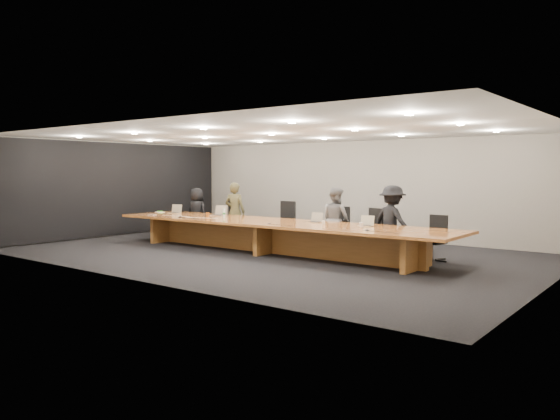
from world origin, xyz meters
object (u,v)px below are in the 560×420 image
(person_c, at_px, (336,219))
(av_box, at_px, (152,215))
(laptop_e, at_px, (366,221))
(water_bottle, at_px, (224,214))
(chair_mid_left, at_px, (282,223))
(paper_cup_near, at_px, (323,222))
(chair_left, at_px, (227,220))
(chair_far_left, at_px, (191,220))
(mic_right, at_px, (367,230))
(chair_mid_right, at_px, (337,228))
(chair_right, at_px, (369,231))
(person_d, at_px, (392,221))
(chair_far_right, at_px, (433,238))
(laptop_a, at_px, (174,209))
(mic_left, at_px, (180,217))
(amber_mug, at_px, (208,214))
(laptop_d, at_px, (315,217))
(mic_center, at_px, (269,223))
(laptop_b, at_px, (218,210))
(conference_table, at_px, (272,231))
(paper_cup_far, at_px, (361,225))
(person_a, at_px, (197,212))
(person_b, at_px, (235,212))

(person_c, distance_m, av_box, 5.02)
(laptop_e, distance_m, water_bottle, 3.88)
(chair_mid_left, bearing_deg, paper_cup_near, -25.06)
(chair_left, height_order, person_c, person_c)
(chair_far_left, distance_m, mic_right, 6.95)
(chair_mid_right, relative_size, chair_right, 1.00)
(chair_far_left, distance_m, person_d, 6.45)
(chair_far_right, xyz_separation_m, laptop_a, (-7.22, -0.84, 0.37))
(chair_far_left, bearing_deg, mic_left, -35.61)
(chair_mid_left, xyz_separation_m, mic_left, (-1.85, -1.85, 0.18))
(person_c, distance_m, laptop_a, 4.86)
(amber_mug, bearing_deg, chair_mid_right, 21.98)
(chair_mid_right, xyz_separation_m, laptop_a, (-4.74, -0.99, 0.33))
(laptop_d, distance_m, paper_cup_near, 0.45)
(laptop_e, relative_size, mic_center, 2.90)
(laptop_b, height_order, av_box, laptop_b)
(conference_table, xyz_separation_m, chair_left, (-2.61, 1.25, 0.04))
(laptop_b, bearing_deg, person_c, 5.61)
(chair_right, relative_size, water_bottle, 5.15)
(mic_center, bearing_deg, chair_far_left, 158.72)
(chair_mid_right, relative_size, mic_center, 10.53)
(person_c, relative_size, laptop_e, 5.14)
(chair_far_right, height_order, mic_center, chair_far_right)
(chair_mid_left, bearing_deg, laptop_e, -13.60)
(chair_left, distance_m, amber_mug, 1.31)
(chair_far_left, bearing_deg, paper_cup_far, 4.62)
(mic_right, bearing_deg, person_d, 100.21)
(laptop_a, bearing_deg, laptop_e, -13.78)
(person_a, height_order, paper_cup_near, person_a)
(mic_left, height_order, mic_center, mic_left)
(chair_right, bearing_deg, person_b, -159.37)
(chair_far_right, distance_m, amber_mug, 5.74)
(laptop_b, bearing_deg, amber_mug, -102.40)
(laptop_a, relative_size, amber_mug, 2.90)
(person_b, bearing_deg, mic_left, 62.14)
(chair_left, xyz_separation_m, paper_cup_near, (3.94, -1.09, 0.23))
(person_a, relative_size, person_b, 0.88)
(amber_mug, bearing_deg, mic_center, -12.78)
(person_c, bearing_deg, mic_right, 152.88)
(chair_left, distance_m, mic_left, 1.81)
(chair_mid_left, bearing_deg, mic_right, -22.69)
(chair_mid_left, xyz_separation_m, laptop_b, (-1.43, -0.91, 0.31))
(laptop_d, relative_size, laptop_e, 1.01)
(water_bottle, xyz_separation_m, mic_center, (1.92, -0.56, -0.09))
(person_c, distance_m, paper_cup_near, 1.05)
(water_bottle, distance_m, av_box, 2.20)
(conference_table, height_order, chair_left, chair_left)
(chair_far_left, distance_m, paper_cup_far, 6.43)
(chair_left, relative_size, laptop_d, 3.73)
(chair_mid_right, distance_m, av_box, 5.03)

